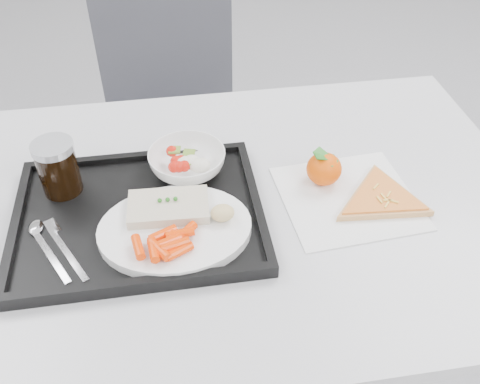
% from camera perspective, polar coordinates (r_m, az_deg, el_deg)
% --- Properties ---
extents(table, '(1.20, 0.80, 0.75)m').
position_cam_1_polar(table, '(1.07, -1.50, -3.70)').
color(table, '#BCBBBE').
rests_on(table, ground).
extents(chair, '(0.46, 0.46, 0.93)m').
position_cam_1_polar(chair, '(1.71, -7.31, 9.02)').
color(chair, '#3D3E45').
rests_on(chair, ground).
extents(tray, '(0.45, 0.35, 0.03)m').
position_cam_1_polar(tray, '(1.00, -10.70, -2.55)').
color(tray, black).
rests_on(tray, table).
extents(dinner_plate, '(0.27, 0.27, 0.02)m').
position_cam_1_polar(dinner_plate, '(0.95, -6.94, -3.96)').
color(dinner_plate, white).
rests_on(dinner_plate, tray).
extents(fish_fillet, '(0.15, 0.09, 0.03)m').
position_cam_1_polar(fish_fillet, '(0.96, -7.65, -1.57)').
color(fish_fillet, beige).
rests_on(fish_fillet, dinner_plate).
extents(bread_roll, '(0.05, 0.05, 0.03)m').
position_cam_1_polar(bread_roll, '(0.93, -1.89, -2.24)').
color(bread_roll, beige).
rests_on(bread_roll, dinner_plate).
extents(salad_bowl, '(0.15, 0.15, 0.05)m').
position_cam_1_polar(salad_bowl, '(1.06, -5.65, 3.22)').
color(salad_bowl, white).
rests_on(salad_bowl, tray).
extents(cola_glass, '(0.08, 0.08, 0.11)m').
position_cam_1_polar(cola_glass, '(1.05, -18.89, 2.58)').
color(cola_glass, black).
rests_on(cola_glass, tray).
extents(cutlery, '(0.12, 0.16, 0.01)m').
position_cam_1_polar(cutlery, '(0.98, -19.56, -5.11)').
color(cutlery, silver).
rests_on(cutlery, tray).
extents(napkin, '(0.27, 0.26, 0.00)m').
position_cam_1_polar(napkin, '(1.05, 11.42, -0.61)').
color(napkin, white).
rests_on(napkin, table).
extents(tangerine, '(0.09, 0.09, 0.07)m').
position_cam_1_polar(tangerine, '(1.06, 8.95, 2.47)').
color(tangerine, orange).
rests_on(tangerine, napkin).
extents(pizza_slice, '(0.28, 0.28, 0.02)m').
position_cam_1_polar(pizza_slice, '(1.05, 14.86, -0.65)').
color(pizza_slice, '#DBB663').
rests_on(pizza_slice, napkin).
extents(carrot_pile, '(0.11, 0.08, 0.02)m').
position_cam_1_polar(carrot_pile, '(0.90, -7.80, -5.37)').
color(carrot_pile, '#F93902').
rests_on(carrot_pile, dinner_plate).
extents(salad_contents, '(0.08, 0.08, 0.03)m').
position_cam_1_polar(salad_contents, '(1.04, -5.56, 3.11)').
color(salad_contents, red).
rests_on(salad_contents, salad_bowl).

